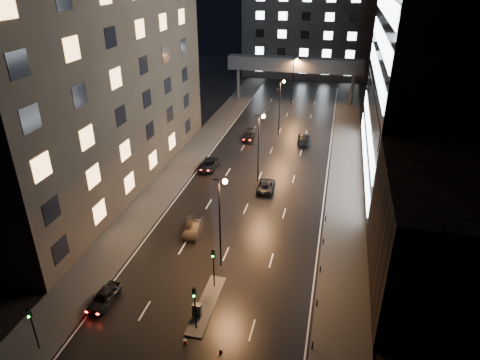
{
  "coord_description": "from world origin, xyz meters",
  "views": [
    {
      "loc": [
        10.18,
        -26.61,
        28.03
      ],
      "look_at": [
        -0.79,
        20.09,
        4.0
      ],
      "focal_mm": 32.0,
      "sensor_mm": 36.0,
      "label": 1
    }
  ],
  "objects_px": {
    "car_away_a": "(104,297)",
    "utility_cabinet": "(197,310)",
    "car_away_c": "(209,165)",
    "car_toward_a": "(266,185)",
    "car_away_d": "(249,136)",
    "car_toward_b": "(304,139)",
    "car_away_b": "(193,227)"
  },
  "relations": [
    {
      "from": "car_away_a",
      "to": "utility_cabinet",
      "type": "height_order",
      "value": "car_away_a"
    },
    {
      "from": "car_away_c",
      "to": "car_toward_a",
      "type": "bearing_deg",
      "value": -25.2
    },
    {
      "from": "car_away_d",
      "to": "utility_cabinet",
      "type": "height_order",
      "value": "car_away_d"
    },
    {
      "from": "car_away_c",
      "to": "car_toward_a",
      "type": "distance_m",
      "value": 10.89
    },
    {
      "from": "car_toward_a",
      "to": "car_toward_b",
      "type": "bearing_deg",
      "value": -102.4
    },
    {
      "from": "car_away_d",
      "to": "utility_cabinet",
      "type": "distance_m",
      "value": 43.91
    },
    {
      "from": "car_away_b",
      "to": "car_toward_a",
      "type": "height_order",
      "value": "car_away_b"
    },
    {
      "from": "car_away_b",
      "to": "car_away_d",
      "type": "distance_m",
      "value": 30.93
    },
    {
      "from": "car_away_d",
      "to": "car_toward_a",
      "type": "distance_m",
      "value": 19.47
    },
    {
      "from": "car_away_c",
      "to": "car_toward_b",
      "type": "xyz_separation_m",
      "value": [
        13.18,
        14.39,
        0.08
      ]
    },
    {
      "from": "car_away_a",
      "to": "car_away_b",
      "type": "height_order",
      "value": "car_away_b"
    },
    {
      "from": "car_away_a",
      "to": "car_away_d",
      "type": "distance_m",
      "value": 44.25
    },
    {
      "from": "car_away_d",
      "to": "car_toward_b",
      "type": "bearing_deg",
      "value": -0.65
    },
    {
      "from": "utility_cabinet",
      "to": "car_away_a",
      "type": "bearing_deg",
      "value": -171.75
    },
    {
      "from": "car_away_b",
      "to": "car_toward_a",
      "type": "bearing_deg",
      "value": 57.98
    },
    {
      "from": "car_away_d",
      "to": "utility_cabinet",
      "type": "bearing_deg",
      "value": -88.69
    },
    {
      "from": "car_toward_b",
      "to": "utility_cabinet",
      "type": "relative_size",
      "value": 4.38
    },
    {
      "from": "car_away_d",
      "to": "utility_cabinet",
      "type": "relative_size",
      "value": 4.02
    },
    {
      "from": "car_toward_a",
      "to": "utility_cabinet",
      "type": "xyz_separation_m",
      "value": [
        -1.71,
        -25.26,
        0.09
      ]
    },
    {
      "from": "car_away_d",
      "to": "car_toward_b",
      "type": "relative_size",
      "value": 0.92
    },
    {
      "from": "car_away_b",
      "to": "car_away_c",
      "type": "distance_m",
      "value": 17.58
    },
    {
      "from": "car_away_d",
      "to": "car_toward_a",
      "type": "bearing_deg",
      "value": -75.72
    },
    {
      "from": "car_toward_b",
      "to": "utility_cabinet",
      "type": "xyz_separation_m",
      "value": [
        -5.08,
        -44.36,
        -0.01
      ]
    },
    {
      "from": "car_away_b",
      "to": "car_away_c",
      "type": "height_order",
      "value": "car_away_b"
    },
    {
      "from": "car_toward_b",
      "to": "car_away_a",
      "type": "bearing_deg",
      "value": 68.77
    },
    {
      "from": "car_toward_b",
      "to": "car_away_d",
      "type": "bearing_deg",
      "value": 0.24
    },
    {
      "from": "car_away_a",
      "to": "car_away_c",
      "type": "xyz_separation_m",
      "value": [
        0.8,
        30.36,
        -0.0
      ]
    },
    {
      "from": "car_away_b",
      "to": "car_toward_b",
      "type": "relative_size",
      "value": 0.88
    },
    {
      "from": "car_away_a",
      "to": "car_toward_a",
      "type": "xyz_separation_m",
      "value": [
        10.61,
        25.64,
        -0.03
      ]
    },
    {
      "from": "car_away_a",
      "to": "car_away_c",
      "type": "height_order",
      "value": "car_away_a"
    },
    {
      "from": "car_away_b",
      "to": "car_toward_b",
      "type": "bearing_deg",
      "value": 67.85
    },
    {
      "from": "car_away_b",
      "to": "car_toward_b",
      "type": "xyz_separation_m",
      "value": [
        9.76,
        31.63,
        -0.0
      ]
    }
  ]
}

